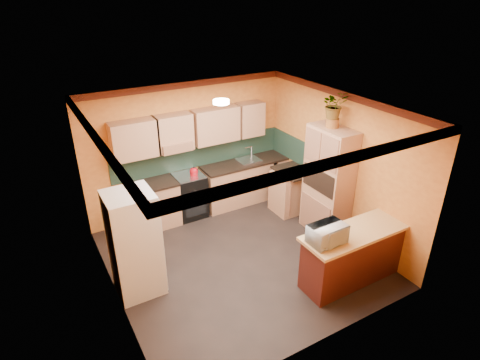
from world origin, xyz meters
name	(u,v)px	position (x,y,z in m)	size (l,w,h in m)	color
room_shell	(232,142)	(0.02, 0.28, 2.09)	(4.24, 4.24, 2.72)	black
base_cabinets_back	(217,189)	(0.47, 1.80, 0.44)	(3.65, 0.60, 0.88)	tan
countertop_back	(216,169)	(0.47, 1.80, 0.90)	(3.65, 0.62, 0.04)	black
stove	(190,195)	(-0.15, 1.80, 0.46)	(0.58, 0.58, 0.91)	black
kettle	(194,171)	(-0.05, 1.75, 1.00)	(0.17, 0.17, 0.18)	#A90B15
sink	(249,160)	(1.25, 1.80, 0.94)	(0.48, 0.40, 0.03)	silver
base_cabinets_right	(292,191)	(1.80, 0.93, 0.44)	(0.60, 0.80, 0.88)	tan
countertop_right	(294,171)	(1.80, 0.93, 0.90)	(0.62, 0.80, 0.04)	black
fridge	(134,244)	(-1.75, 0.13, 0.85)	(0.68, 0.66, 1.70)	silver
pantry	(328,182)	(1.85, -0.04, 1.05)	(0.48, 0.90, 2.10)	tan
fern_pot	(332,123)	(1.85, 0.01, 2.18)	(0.22, 0.22, 0.16)	brown
fern	(334,105)	(1.85, 0.01, 2.50)	(0.43, 0.37, 0.48)	tan
breakfast_bar	(355,256)	(1.33, -1.36, 0.44)	(1.80, 0.55, 0.88)	#471D10
bar_top	(359,231)	(1.33, -1.36, 0.91)	(1.90, 0.65, 0.05)	tan
microwave	(327,234)	(0.68, -1.36, 1.08)	(0.53, 0.36, 0.29)	silver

